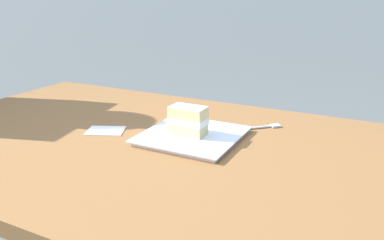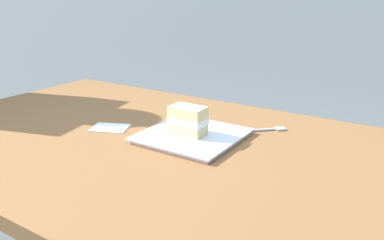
% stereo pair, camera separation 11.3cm
% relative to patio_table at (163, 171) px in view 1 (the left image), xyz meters
% --- Properties ---
extents(patio_table, '(1.69, 0.97, 0.78)m').
position_rel_patio_table_xyz_m(patio_table, '(0.00, 0.00, 0.00)').
color(patio_table, brown).
rests_on(patio_table, ground).
extents(dessert_plate, '(0.28, 0.28, 0.02)m').
position_rel_patio_table_xyz_m(dessert_plate, '(-0.06, -0.07, 0.10)').
color(dessert_plate, white).
rests_on(dessert_plate, patio_table).
extents(cake_slice, '(0.11, 0.07, 0.08)m').
position_rel_patio_table_xyz_m(cake_slice, '(-0.05, -0.06, 0.15)').
color(cake_slice, '#EAD18C').
rests_on(cake_slice, dessert_plate).
extents(dessert_fork, '(0.13, 0.13, 0.01)m').
position_rel_patio_table_xyz_m(dessert_fork, '(-0.21, -0.25, 0.09)').
color(dessert_fork, silver).
rests_on(dessert_fork, patio_table).
extents(paper_napkin, '(0.14, 0.12, 0.00)m').
position_rel_patio_table_xyz_m(paper_napkin, '(0.21, -0.01, 0.09)').
color(paper_napkin, white).
rests_on(paper_napkin, patio_table).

